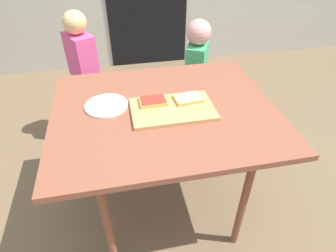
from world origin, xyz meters
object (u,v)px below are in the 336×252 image
at_px(dining_table, 165,119).
at_px(plate_white_left, 107,105).
at_px(pizza_slice_far_right, 188,98).
at_px(child_right, 196,69).
at_px(cutting_board, 173,109).
at_px(pizza_slice_far_left, 153,101).
at_px(child_left, 84,72).

height_order(dining_table, plate_white_left, plate_white_left).
xyz_separation_m(pizza_slice_far_right, child_right, (0.28, 0.78, -0.24)).
xyz_separation_m(cutting_board, pizza_slice_far_right, (0.09, 0.05, 0.02)).
xyz_separation_m(dining_table, pizza_slice_far_left, (-0.05, 0.04, 0.09)).
bearing_deg(pizza_slice_far_left, pizza_slice_far_right, -3.14).
bearing_deg(child_right, pizza_slice_far_left, -120.95).
bearing_deg(pizza_slice_far_left, child_left, 116.47).
xyz_separation_m(pizza_slice_far_right, plate_white_left, (-0.41, 0.05, -0.02)).
relative_size(dining_table, child_right, 1.21).
distance_m(plate_white_left, child_left, 0.79).
xyz_separation_m(cutting_board, pizza_slice_far_left, (-0.09, 0.06, 0.02)).
relative_size(pizza_slice_far_left, pizza_slice_far_right, 0.96).
height_order(plate_white_left, child_right, child_right).
relative_size(cutting_board, pizza_slice_far_right, 2.77).
xyz_separation_m(dining_table, plate_white_left, (-0.28, 0.08, 0.07)).
relative_size(dining_table, child_left, 1.08).
bearing_deg(pizza_slice_far_left, cutting_board, -36.80).
bearing_deg(pizza_slice_far_right, plate_white_left, 173.27).
bearing_deg(pizza_slice_far_right, dining_table, -166.53).
xyz_separation_m(plate_white_left, child_right, (0.69, 0.73, -0.22)).
bearing_deg(cutting_board, plate_white_left, 162.06).
distance_m(dining_table, pizza_slice_far_left, 0.11).
bearing_deg(cutting_board, pizza_slice_far_right, 30.79).
relative_size(dining_table, pizza_slice_far_right, 7.58).
relative_size(cutting_board, pizza_slice_far_left, 2.90).
bearing_deg(plate_white_left, dining_table, -15.63).
height_order(cutting_board, child_left, child_left).
relative_size(cutting_board, child_right, 0.44).
xyz_separation_m(pizza_slice_far_left, child_right, (0.46, 0.77, -0.24)).
height_order(child_left, child_right, child_left).
distance_m(dining_table, plate_white_left, 0.30).
height_order(pizza_slice_far_left, child_left, child_left).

